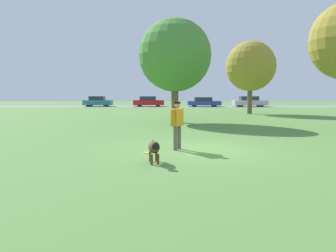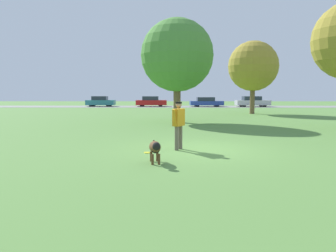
{
  "view_description": "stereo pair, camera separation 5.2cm",
  "coord_description": "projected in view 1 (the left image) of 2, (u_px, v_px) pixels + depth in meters",
  "views": [
    {
      "loc": [
        -0.98,
        -10.83,
        1.9
      ],
      "look_at": [
        -1.01,
        -1.08,
        0.9
      ],
      "focal_mm": 35.0,
      "sensor_mm": 36.0,
      "label": 1
    },
    {
      "loc": [
        -0.93,
        -10.83,
        1.9
      ],
      "look_at": [
        -1.01,
        -1.08,
        0.9
      ],
      "focal_mm": 35.0,
      "sensor_mm": 36.0,
      "label": 2
    }
  ],
  "objects": [
    {
      "name": "dog",
      "position": [
        155.0,
        148.0,
        8.77
      ],
      "size": [
        0.4,
        1.05,
        0.63
      ],
      "rotation": [
        0.0,
        0.0,
        4.85
      ],
      "color": "brown",
      "rests_on": "ground_plane"
    },
    {
      "name": "parked_car_silver",
      "position": [
        251.0,
        102.0,
        43.7
      ],
      "size": [
        4.56,
        1.88,
        1.4
      ],
      "rotation": [
        0.0,
        0.0,
        0.04
      ],
      "color": "#B7B7BC",
      "rests_on": "ground_plane"
    },
    {
      "name": "far_road_strip",
      "position": [
        176.0,
        107.0,
        44.06
      ],
      "size": [
        120.0,
        6.0,
        0.01
      ],
      "color": "gray",
      "rests_on": "ground_plane"
    },
    {
      "name": "tree_mid_center",
      "position": [
        176.0,
        55.0,
        20.59
      ],
      "size": [
        4.59,
        4.59,
        6.54
      ],
      "color": "brown",
      "rests_on": "ground_plane"
    },
    {
      "name": "parked_car_blue",
      "position": [
        205.0,
        102.0,
        44.0
      ],
      "size": [
        4.5,
        1.93,
        1.27
      ],
      "rotation": [
        0.0,
        0.0,
        0.04
      ],
      "color": "#284293",
      "rests_on": "ground_plane"
    },
    {
      "name": "frisbee",
      "position": [
        147.0,
        153.0,
        10.33
      ],
      "size": [
        0.22,
        0.22,
        0.02
      ],
      "color": "yellow",
      "rests_on": "ground_plane"
    },
    {
      "name": "parked_car_red",
      "position": [
        150.0,
        102.0,
        44.34
      ],
      "size": [
        4.13,
        1.8,
        1.38
      ],
      "rotation": [
        0.0,
        0.0,
        0.01
      ],
      "color": "red",
      "rests_on": "ground_plane"
    },
    {
      "name": "parked_car_teal",
      "position": [
        99.0,
        101.0,
        44.42
      ],
      "size": [
        3.82,
        1.79,
        1.39
      ],
      "rotation": [
        0.0,
        0.0,
        -0.0
      ],
      "color": "teal",
      "rests_on": "ground_plane"
    },
    {
      "name": "person",
      "position": [
        178.0,
        121.0,
        10.84
      ],
      "size": [
        0.45,
        0.68,
        1.6
      ],
      "rotation": [
        0.0,
        0.0,
        1.04
      ],
      "color": "#665B4C",
      "rests_on": "ground_plane"
    },
    {
      "name": "tree_far_right",
      "position": [
        252.0,
        66.0,
        28.9
      ],
      "size": [
        4.4,
        4.4,
        6.43
      ],
      "color": "brown",
      "rests_on": "ground_plane"
    },
    {
      "name": "ground_plane",
      "position": [
        198.0,
        149.0,
        10.97
      ],
      "size": [
        120.0,
        120.0,
        0.0
      ],
      "primitive_type": "plane",
      "color": "#56843D"
    }
  ]
}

